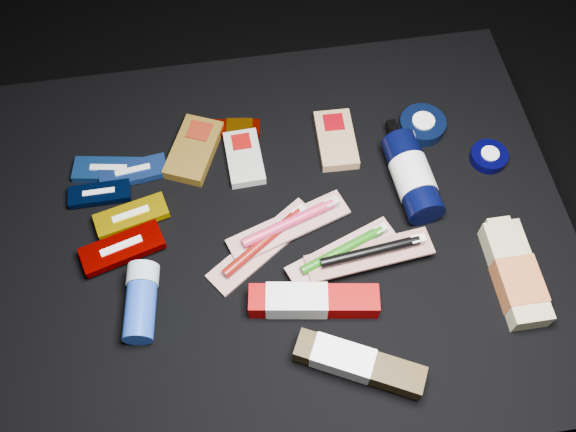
{
  "coord_description": "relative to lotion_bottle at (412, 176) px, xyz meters",
  "views": [
    {
      "loc": [
        -0.07,
        -0.51,
        1.35
      ],
      "look_at": [
        0.01,
        0.01,
        0.42
      ],
      "focal_mm": 40.0,
      "sensor_mm": 36.0,
      "label": 1
    }
  ],
  "objects": [
    {
      "name": "luna_bar_2",
      "position": [
        -0.53,
        0.06,
        -0.02
      ],
      "size": [
        0.11,
        0.04,
        0.01
      ],
      "rotation": [
        0.0,
        0.0,
        0.01
      ],
      "color": "black",
      "rests_on": "cloth_table"
    },
    {
      "name": "clif_bar_1",
      "position": [
        -0.28,
        0.1,
        -0.02
      ],
      "size": [
        0.06,
        0.11,
        0.02
      ],
      "rotation": [
        0.0,
        0.0,
        0.03
      ],
      "color": "#ADACA6",
      "rests_on": "cloth_table"
    },
    {
      "name": "clif_bar_2",
      "position": [
        -0.11,
        0.12,
        -0.02
      ],
      "size": [
        0.07,
        0.12,
        0.02
      ],
      "rotation": [
        0.0,
        0.0,
        -0.04
      ],
      "color": "tan",
      "rests_on": "cloth_table"
    },
    {
      "name": "lotion_bottle",
      "position": [
        0.0,
        0.0,
        0.0
      ],
      "size": [
        0.07,
        0.21,
        0.07
      ],
      "rotation": [
        0.0,
        0.0,
        0.07
      ],
      "color": "black",
      "rests_on": "cloth_table"
    },
    {
      "name": "clif_bar_0",
      "position": [
        -0.36,
        0.13,
        -0.02
      ],
      "size": [
        0.12,
        0.15,
        0.02
      ],
      "rotation": [
        0.0,
        0.0,
        -0.42
      ],
      "color": "brown",
      "rests_on": "cloth_table"
    },
    {
      "name": "toothpaste_carton_red",
      "position": [
        -0.21,
        -0.19,
        -0.01
      ],
      "size": [
        0.21,
        0.08,
        0.04
      ],
      "rotation": [
        0.0,
        0.0,
        -0.16
      ],
      "color": "#870000",
      "rests_on": "cloth_table"
    },
    {
      "name": "luna_bar_3",
      "position": [
        -0.48,
        0.01,
        -0.02
      ],
      "size": [
        0.13,
        0.07,
        0.02
      ],
      "rotation": [
        0.0,
        0.0,
        0.24
      ],
      "color": "#DFB300",
      "rests_on": "cloth_table"
    },
    {
      "name": "power_bar",
      "position": [
        -0.29,
        0.17,
        -0.03
      ],
      "size": [
        0.12,
        0.05,
        0.01
      ],
      "rotation": [
        0.0,
        0.0,
        -0.15
      ],
      "color": "#6E0801",
      "rests_on": "cloth_table"
    },
    {
      "name": "toothpaste_carton_green",
      "position": [
        -0.16,
        -0.3,
        -0.01
      ],
      "size": [
        0.19,
        0.13,
        0.04
      ],
      "rotation": [
        0.0,
        0.0,
        -0.47
      ],
      "color": "#31230D",
      "rests_on": "cloth_table"
    },
    {
      "name": "cream_tin_upper",
      "position": [
        0.05,
        0.12,
        -0.02
      ],
      "size": [
        0.08,
        0.08,
        0.03
      ],
      "rotation": [
        0.0,
        0.0,
        -0.37
      ],
      "color": "black",
      "rests_on": "cloth_table"
    },
    {
      "name": "deodorant_stick",
      "position": [
        -0.47,
        -0.15,
        -0.01
      ],
      "size": [
        0.06,
        0.13,
        0.05
      ],
      "rotation": [
        0.0,
        0.0,
        -0.13
      ],
      "color": "#1B40A9",
      "rests_on": "cloth_table"
    },
    {
      "name": "luna_bar_4",
      "position": [
        -0.5,
        -0.05,
        -0.01
      ],
      "size": [
        0.14,
        0.09,
        0.02
      ],
      "rotation": [
        0.0,
        0.0,
        0.28
      ],
      "color": "#810100",
      "rests_on": "cloth_table"
    },
    {
      "name": "luna_bar_1",
      "position": [
        -0.47,
        0.1,
        -0.02
      ],
      "size": [
        0.12,
        0.06,
        0.02
      ],
      "rotation": [
        0.0,
        0.0,
        0.12
      ],
      "color": "#1D3F93",
      "rests_on": "cloth_table"
    },
    {
      "name": "luna_bar_0",
      "position": [
        -0.52,
        0.11,
        -0.02
      ],
      "size": [
        0.13,
        0.07,
        0.02
      ],
      "rotation": [
        0.0,
        0.0,
        -0.17
      ],
      "color": "#164290",
      "rests_on": "cloth_table"
    },
    {
      "name": "cream_tin_lower",
      "position": [
        0.15,
        0.03,
        -0.02
      ],
      "size": [
        0.07,
        0.07,
        0.02
      ],
      "rotation": [
        0.0,
        0.0,
        0.14
      ],
      "color": "black",
      "rests_on": "cloth_table"
    },
    {
      "name": "toothbrush_pack_3",
      "position": [
        -0.1,
        -0.13,
        -0.0
      ],
      "size": [
        0.21,
        0.07,
        0.02
      ],
      "rotation": [
        0.0,
        0.0,
        0.1
      ],
      "color": "#A79F9C",
      "rests_on": "cloth_table"
    },
    {
      "name": "toothbrush_pack_0",
      "position": [
        -0.27,
        -0.08,
        -0.02
      ],
      "size": [
        0.2,
        0.16,
        0.02
      ],
      "rotation": [
        0.0,
        0.0,
        0.61
      ],
      "color": "beige",
      "rests_on": "cloth_table"
    },
    {
      "name": "toothbrush_pack_2",
      "position": [
        -0.14,
        -0.12,
        -0.01
      ],
      "size": [
        0.19,
        0.11,
        0.02
      ],
      "rotation": [
        0.0,
        0.0,
        0.36
      ],
      "color": "silver",
      "rests_on": "cloth_table"
    },
    {
      "name": "toothbrush_pack_1",
      "position": [
        -0.22,
        -0.05,
        -0.02
      ],
      "size": [
        0.22,
        0.11,
        0.02
      ],
      "rotation": [
        0.0,
        0.0,
        0.32
      ],
      "color": "silver",
      "rests_on": "cloth_table"
    },
    {
      "name": "bodywash_bottle",
      "position": [
        0.12,
        -0.2,
        -0.01
      ],
      "size": [
        0.06,
        0.18,
        0.04
      ],
      "rotation": [
        0.0,
        0.0,
        -0.0
      ],
      "color": "tan",
      "rests_on": "cloth_table"
    },
    {
      "name": "ground",
      "position": [
        -0.24,
        -0.05,
        -0.43
      ],
      "size": [
        3.0,
        3.0,
        0.0
      ],
      "primitive_type": "plane",
      "color": "black",
      "rests_on": "ground"
    },
    {
      "name": "cloth_table",
      "position": [
        -0.24,
        -0.05,
        -0.23
      ],
      "size": [
        0.98,
        0.78,
        0.4
      ],
      "primitive_type": "cube",
      "color": "black",
      "rests_on": "ground"
    }
  ]
}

